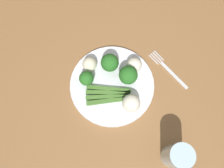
# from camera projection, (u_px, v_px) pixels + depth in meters

# --- Properties ---
(ground_plane) EXTENTS (6.00, 6.00, 0.02)m
(ground_plane) POSITION_uv_depth(u_px,v_px,m) (121.00, 118.00, 1.48)
(ground_plane) COLOR tan
(dining_table) EXTENTS (1.39, 1.08, 0.75)m
(dining_table) POSITION_uv_depth(u_px,v_px,m) (129.00, 87.00, 0.84)
(dining_table) COLOR olive
(dining_table) RESTS_ON ground_plane
(plate) EXTENTS (0.27, 0.27, 0.01)m
(plate) POSITION_uv_depth(u_px,v_px,m) (112.00, 85.00, 0.74)
(plate) COLOR white
(plate) RESTS_ON dining_table
(asparagus_bundle) EXTENTS (0.14, 0.11, 0.01)m
(asparagus_bundle) POSITION_uv_depth(u_px,v_px,m) (108.00, 95.00, 0.72)
(asparagus_bundle) COLOR #47752D
(asparagus_bundle) RESTS_ON plate
(broccoli_front) EXTENTS (0.06, 0.06, 0.07)m
(broccoli_front) POSITION_uv_depth(u_px,v_px,m) (110.00, 63.00, 0.71)
(broccoli_front) COLOR #568E33
(broccoli_front) RESTS_ON plate
(broccoli_left) EXTENTS (0.06, 0.06, 0.07)m
(broccoli_left) POSITION_uv_depth(u_px,v_px,m) (129.00, 76.00, 0.70)
(broccoli_left) COLOR #568E33
(broccoli_left) RESTS_ON plate
(broccoli_back) EXTENTS (0.04, 0.04, 0.05)m
(broccoli_back) POSITION_uv_depth(u_px,v_px,m) (86.00, 78.00, 0.71)
(broccoli_back) COLOR #568E33
(broccoli_back) RESTS_ON plate
(cauliflower_back_right) EXTENTS (0.05, 0.05, 0.05)m
(cauliflower_back_right) POSITION_uv_depth(u_px,v_px,m) (131.00, 103.00, 0.69)
(cauliflower_back_right) COLOR white
(cauliflower_back_right) RESTS_ON plate
(cauliflower_near_fork) EXTENTS (0.05, 0.05, 0.05)m
(cauliflower_near_fork) POSITION_uv_depth(u_px,v_px,m) (134.00, 65.00, 0.73)
(cauliflower_near_fork) COLOR silver
(cauliflower_near_fork) RESTS_ON plate
(cauliflower_outer_edge) EXTENTS (0.04, 0.04, 0.04)m
(cauliflower_outer_edge) POSITION_uv_depth(u_px,v_px,m) (90.00, 64.00, 0.73)
(cauliflower_outer_edge) COLOR beige
(cauliflower_outer_edge) RESTS_ON plate
(fork) EXTENTS (0.05, 0.17, 0.00)m
(fork) POSITION_uv_depth(u_px,v_px,m) (168.00, 70.00, 0.76)
(fork) COLOR silver
(fork) RESTS_ON dining_table
(water_glass) EXTENTS (0.06, 0.06, 0.12)m
(water_glass) POSITION_uv_depth(u_px,v_px,m) (177.00, 156.00, 0.63)
(water_glass) COLOR silver
(water_glass) RESTS_ON dining_table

